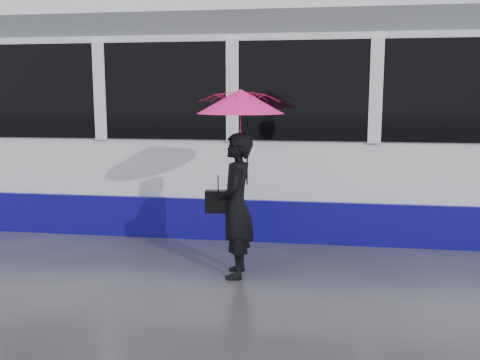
# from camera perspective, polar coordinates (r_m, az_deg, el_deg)

# --- Properties ---
(ground) EXTENTS (90.00, 90.00, 0.00)m
(ground) POSITION_cam_1_polar(r_m,az_deg,el_deg) (7.01, -8.55, -8.84)
(ground) COLOR #29292E
(ground) RESTS_ON ground
(rails) EXTENTS (34.00, 1.51, 0.02)m
(rails) POSITION_cam_1_polar(r_m,az_deg,el_deg) (9.34, -3.99, -4.18)
(rails) COLOR #3F3D38
(rails) RESTS_ON ground
(tram) EXTENTS (26.00, 2.56, 3.35)m
(tram) POSITION_cam_1_polar(r_m,az_deg,el_deg) (10.09, -19.66, 5.65)
(tram) COLOR white
(tram) RESTS_ON ground
(woman) EXTENTS (0.47, 0.66, 1.71)m
(woman) POSITION_cam_1_polar(r_m,az_deg,el_deg) (6.29, -0.40, -2.75)
(woman) COLOR black
(woman) RESTS_ON ground
(umbrella) EXTENTS (1.10, 1.10, 1.16)m
(umbrella) POSITION_cam_1_polar(r_m,az_deg,el_deg) (6.16, 0.05, 6.57)
(umbrella) COLOR #FF155F
(umbrella) RESTS_ON ground
(handbag) EXTENTS (0.32, 0.16, 0.44)m
(handbag) POSITION_cam_1_polar(r_m,az_deg,el_deg) (6.34, -2.34, -2.29)
(handbag) COLOR black
(handbag) RESTS_ON ground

